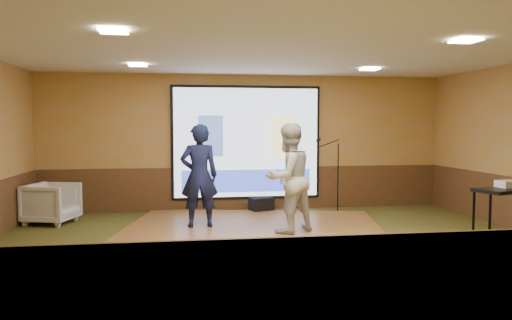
{
  "coord_description": "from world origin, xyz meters",
  "views": [
    {
      "loc": [
        -1.44,
        -7.53,
        1.89
      ],
      "look_at": [
        -0.19,
        0.77,
        1.3
      ],
      "focal_mm": 35.0,
      "sensor_mm": 36.0,
      "label": 1
    }
  ],
  "objects": [
    {
      "name": "room_shell",
      "position": [
        0.0,
        0.0,
        2.09
      ],
      "size": [
        9.04,
        7.04,
        3.02
      ],
      "color": "#AF8548",
      "rests_on": "ground"
    },
    {
      "name": "downlight_ne",
      "position": [
        2.2,
        1.8,
        2.97
      ],
      "size": [
        0.32,
        0.32,
        0.02
      ],
      "primitive_type": "cube",
      "color": "#FFE8BF",
      "rests_on": "room_shell"
    },
    {
      "name": "wainscot_back",
      "position": [
        0.0,
        3.48,
        0.47
      ],
      "size": [
        9.0,
        0.04,
        0.95
      ],
      "primitive_type": "cube",
      "color": "#472C17",
      "rests_on": "ground"
    },
    {
      "name": "projector_screen",
      "position": [
        0.0,
        3.44,
        1.47
      ],
      "size": [
        3.32,
        0.06,
        2.52
      ],
      "color": "black",
      "rests_on": "room_shell"
    },
    {
      "name": "downlight_sw",
      "position": [
        -2.2,
        -1.5,
        2.97
      ],
      "size": [
        0.32,
        0.32,
        0.02
      ],
      "primitive_type": "cube",
      "color": "#FFE8BF",
      "rests_on": "room_shell"
    },
    {
      "name": "downlight_nw",
      "position": [
        -2.2,
        1.8,
        2.97
      ],
      "size": [
        0.32,
        0.32,
        0.02
      ],
      "primitive_type": "cube",
      "color": "#FFE8BF",
      "rests_on": "room_shell"
    },
    {
      "name": "projector",
      "position": [
        3.3,
        -0.91,
        1.03
      ],
      "size": [
        0.32,
        0.27,
        0.1
      ],
      "primitive_type": "cube",
      "rotation": [
        0.0,
        0.0,
        0.07
      ],
      "color": "silver",
      "rests_on": "av_table"
    },
    {
      "name": "banquet_chair",
      "position": [
        -3.9,
        2.41,
        0.39
      ],
      "size": [
        1.07,
        1.05,
        0.78
      ],
      "primitive_type": "imported",
      "rotation": [
        0.0,
        0.0,
        1.28
      ],
      "color": "gray",
      "rests_on": "ground"
    },
    {
      "name": "downlight_se",
      "position": [
        2.2,
        -1.5,
        2.97
      ],
      "size": [
        0.32,
        0.32,
        0.02
      ],
      "primitive_type": "cube",
      "color": "#FFE8BF",
      "rests_on": "room_shell"
    },
    {
      "name": "player_right",
      "position": [
        0.39,
        0.85,
        0.98
      ],
      "size": [
        1.15,
        1.06,
        1.89
      ],
      "primitive_type": "imported",
      "rotation": [
        0.0,
        0.0,
        3.63
      ],
      "color": "beige",
      "rests_on": "dance_floor"
    },
    {
      "name": "dance_floor",
      "position": [
        -0.15,
        1.42,
        0.02
      ],
      "size": [
        5.23,
        4.37,
        0.03
      ],
      "primitive_type": "cube",
      "rotation": [
        0.0,
        0.0,
        -0.2
      ],
      "color": "#935936",
      "rests_on": "ground"
    },
    {
      "name": "ground",
      "position": [
        0.0,
        0.0,
        0.0
      ],
      "size": [
        9.0,
        9.0,
        0.0
      ],
      "primitive_type": "plane",
      "color": "#353E1C",
      "rests_on": "ground"
    },
    {
      "name": "duffel_bag",
      "position": [
        0.28,
        3.14,
        0.15
      ],
      "size": [
        0.57,
        0.47,
        0.31
      ],
      "primitive_type": "cube",
      "rotation": [
        0.0,
        0.0,
        0.34
      ],
      "color": "black",
      "rests_on": "ground"
    },
    {
      "name": "player_left",
      "position": [
        -1.12,
        1.54,
        0.97
      ],
      "size": [
        0.71,
        0.49,
        1.88
      ],
      "primitive_type": "imported",
      "rotation": [
        0.0,
        0.0,
        3.2
      ],
      "color": "#141940",
      "rests_on": "dance_floor"
    },
    {
      "name": "mic_stand",
      "position": [
        1.85,
        2.81,
        0.49
      ],
      "size": [
        0.63,
        0.26,
        1.61
      ],
      "rotation": [
        0.0,
        0.0,
        -0.27
      ],
      "color": "black",
      "rests_on": "ground"
    },
    {
      "name": "wainscot_front",
      "position": [
        0.0,
        -3.48,
        0.47
      ],
      "size": [
        9.0,
        0.04,
        0.95
      ],
      "primitive_type": "cube",
      "color": "#472C17",
      "rests_on": "ground"
    },
    {
      "name": "av_table",
      "position": [
        3.21,
        -1.0,
        0.69
      ],
      "size": [
        0.93,
        0.49,
        0.98
      ],
      "rotation": [
        0.0,
        0.0,
        0.28
      ],
      "color": "black",
      "rests_on": "ground"
    }
  ]
}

